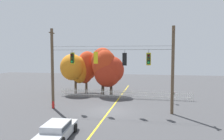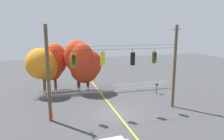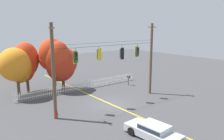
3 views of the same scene
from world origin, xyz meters
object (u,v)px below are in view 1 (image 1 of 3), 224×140
(traffic_signal_northbound_primary, at_px, (125,59))
(traffic_signal_southbound_primary, at_px, (96,58))
(traffic_signal_northbound_secondary, at_px, (72,58))
(traffic_signal_westbound_side, at_px, (149,59))
(roadside_mailbox, at_px, (173,94))
(autumn_oak_far_east, at_px, (104,64))
(fire_hydrant, at_px, (53,105))
(autumn_maple_far_west, at_px, (110,72))
(autumn_maple_near_fence, at_px, (75,68))
(parked_car, at_px, (57,130))
(autumn_maple_mid, at_px, (86,67))

(traffic_signal_northbound_primary, bearing_deg, traffic_signal_southbound_primary, 179.99)
(traffic_signal_northbound_secondary, xyz_separation_m, traffic_signal_westbound_side, (7.75, 0.00, -0.04))
(traffic_signal_southbound_primary, bearing_deg, roadside_mailbox, 29.13)
(autumn_oak_far_east, bearing_deg, fire_hydrant, -114.16)
(traffic_signal_westbound_side, xyz_separation_m, autumn_maple_far_west, (-5.36, 7.78, -1.94))
(autumn_maple_far_west, bearing_deg, traffic_signal_northbound_primary, -68.66)
(autumn_maple_near_fence, bearing_deg, traffic_signal_northbound_secondary, -71.54)
(traffic_signal_southbound_primary, distance_m, parked_car, 9.13)
(traffic_signal_westbound_side, relative_size, autumn_oak_far_east, 0.23)
(traffic_signal_southbound_primary, bearing_deg, parked_car, -95.11)
(autumn_maple_mid, height_order, roadside_mailbox, autumn_maple_mid)
(autumn_maple_near_fence, xyz_separation_m, autumn_maple_mid, (1.34, 1.15, 0.15))
(autumn_oak_far_east, distance_m, fire_hydrant, 9.87)
(traffic_signal_northbound_secondary, distance_m, autumn_maple_mid, 9.98)
(traffic_signal_northbound_secondary, relative_size, traffic_signal_westbound_side, 0.97)
(autumn_maple_far_west, bearing_deg, traffic_signal_northbound_secondary, -107.11)
(traffic_signal_southbound_primary, distance_m, roadside_mailbox, 10.08)
(autumn_maple_mid, height_order, autumn_maple_far_west, autumn_maple_mid)
(traffic_signal_northbound_primary, relative_size, autumn_maple_mid, 0.25)
(traffic_signal_northbound_secondary, relative_size, autumn_maple_far_west, 0.27)
(traffic_signal_northbound_primary, bearing_deg, autumn_maple_mid, 125.51)
(traffic_signal_northbound_secondary, distance_m, fire_hydrant, 5.35)
(autumn_maple_near_fence, bearing_deg, traffic_signal_southbound_primary, -57.89)
(autumn_maple_near_fence, distance_m, autumn_maple_far_west, 5.34)
(traffic_signal_southbound_primary, distance_m, traffic_signal_northbound_primary, 2.90)
(traffic_signal_southbound_primary, bearing_deg, autumn_oak_far_east, 96.82)
(traffic_signal_westbound_side, distance_m, parked_car, 10.82)
(traffic_signal_westbound_side, relative_size, autumn_maple_far_west, 0.28)
(traffic_signal_southbound_primary, bearing_deg, fire_hydrant, -179.16)
(traffic_signal_westbound_side, height_order, roadside_mailbox, traffic_signal_westbound_side)
(autumn_maple_far_west, distance_m, parked_car, 15.80)
(autumn_maple_mid, xyz_separation_m, autumn_oak_far_east, (3.09, -1.57, 0.47))
(traffic_signal_northbound_primary, bearing_deg, parked_car, -114.85)
(fire_hydrant, bearing_deg, roadside_mailbox, 19.62)
(traffic_signal_southbound_primary, bearing_deg, traffic_signal_northbound_secondary, 179.57)
(parked_car, distance_m, roadside_mailbox, 14.99)
(traffic_signal_northbound_primary, relative_size, autumn_oak_far_east, 0.23)
(traffic_signal_northbound_primary, height_order, autumn_maple_mid, autumn_maple_mid)
(traffic_signal_northbound_primary, distance_m, parked_car, 9.73)
(autumn_maple_near_fence, height_order, roadside_mailbox, autumn_maple_near_fence)
(autumn_maple_far_west, bearing_deg, autumn_maple_near_fence, 171.05)
(traffic_signal_northbound_primary, relative_size, traffic_signal_westbound_side, 1.02)
(traffic_signal_northbound_secondary, xyz_separation_m, traffic_signal_southbound_primary, (2.54, -0.02, 0.07))
(autumn_maple_mid, height_order, parked_car, autumn_maple_mid)
(autumn_maple_mid, bearing_deg, autumn_oak_far_east, -26.87)
(autumn_maple_far_west, xyz_separation_m, fire_hydrant, (-4.55, -7.86, -2.92))
(traffic_signal_northbound_secondary, distance_m, traffic_signal_northbound_primary, 5.44)
(autumn_oak_far_east, relative_size, parked_car, 1.50)
(traffic_signal_northbound_secondary, height_order, traffic_signal_northbound_primary, same)
(roadside_mailbox, bearing_deg, autumn_maple_mid, 156.18)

